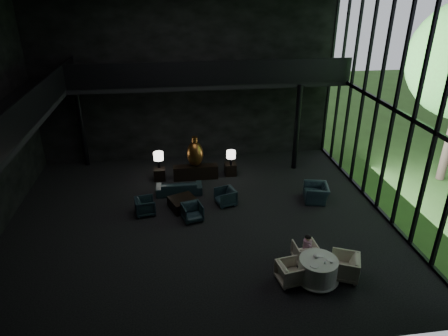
{
  "coord_description": "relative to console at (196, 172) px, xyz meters",
  "views": [
    {
      "loc": [
        -0.8,
        -12.6,
        8.11
      ],
      "look_at": [
        0.97,
        0.5,
        1.87
      ],
      "focal_mm": 32.0,
      "sensor_mm": 36.0,
      "label": 1
    }
  ],
  "objects": [
    {
      "name": "wall_back",
      "position": [
        -0.1,
        2.5,
        3.68
      ],
      "size": [
        14.0,
        0.04,
        8.0
      ],
      "primitive_type": "cube",
      "color": "black",
      "rests_on": "ground"
    },
    {
      "name": "window_armchair",
      "position": [
        4.67,
        -2.62,
        0.13
      ],
      "size": [
        0.86,
        1.13,
        0.89
      ],
      "primitive_type": "imported",
      "rotation": [
        0.0,
        0.0,
        -1.77
      ],
      "color": "black",
      "rests_on": "floor"
    },
    {
      "name": "cereal_bowl",
      "position": [
        3.04,
        -7.09,
        0.47
      ],
      "size": [
        0.16,
        0.16,
        0.08
      ],
      "primitive_type": "ellipsoid",
      "color": "white",
      "rests_on": "dining_table"
    },
    {
      "name": "plate_a",
      "position": [
        2.87,
        -7.46,
        0.44
      ],
      "size": [
        0.34,
        0.34,
        0.02
      ],
      "primitive_type": "cylinder",
      "rotation": [
        0.0,
        0.0,
        0.4
      ],
      "color": "white",
      "rests_on": "dining_table"
    },
    {
      "name": "bronze_urn",
      "position": [
        0.0,
        0.02,
        0.89
      ],
      "size": [
        0.73,
        0.73,
        1.35
      ],
      "color": "#97631E",
      "rests_on": "console"
    },
    {
      "name": "railing_left",
      "position": [
        -5.1,
        -3.5,
        4.28
      ],
      "size": [
        0.06,
        12.0,
        1.0
      ],
      "primitive_type": "cube",
      "color": "black",
      "rests_on": "mezzanine_left"
    },
    {
      "name": "dining_table",
      "position": [
        3.09,
        -7.23,
        0.01
      ],
      "size": [
        1.28,
        1.28,
        0.75
      ],
      "color": "white",
      "rests_on": "floor"
    },
    {
      "name": "sofa",
      "position": [
        -0.78,
        -1.29,
        0.02
      ],
      "size": [
        1.74,
        0.53,
        0.68
      ],
      "primitive_type": "imported",
      "rotation": [
        0.0,
        0.0,
        3.13
      ],
      "color": "black",
      "rests_on": "floor"
    },
    {
      "name": "dining_chair_north",
      "position": [
        3.02,
        -6.27,
        0.01
      ],
      "size": [
        0.67,
        0.63,
        0.66
      ],
      "primitive_type": "imported",
      "rotation": [
        0.0,
        0.0,
        3.19
      ],
      "color": "beige",
      "rests_on": "floor"
    },
    {
      "name": "side_table_left",
      "position": [
        -1.6,
        0.11,
        -0.04
      ],
      "size": [
        0.49,
        0.49,
        0.54
      ],
      "primitive_type": "cube",
      "color": "black",
      "rests_on": "floor"
    },
    {
      "name": "wall_front",
      "position": [
        -0.1,
        -9.5,
        3.68
      ],
      "size": [
        14.0,
        0.04,
        8.0
      ],
      "primitive_type": "cube",
      "color": "black",
      "rests_on": "ground"
    },
    {
      "name": "table_lamp_left",
      "position": [
        -1.6,
        0.23,
        0.75
      ],
      "size": [
        0.44,
        0.44,
        0.73
      ],
      "color": "black",
      "rests_on": "side_table_left"
    },
    {
      "name": "column_ne",
      "position": [
        4.7,
        0.5,
        1.68
      ],
      "size": [
        0.24,
        0.24,
        4.0
      ],
      "primitive_type": "cylinder",
      "color": "black",
      "rests_on": "floor"
    },
    {
      "name": "lounge_armchair_east",
      "position": [
        1.01,
        -2.45,
        0.04
      ],
      "size": [
        0.81,
        0.84,
        0.71
      ],
      "primitive_type": "imported",
      "rotation": [
        0.0,
        0.0,
        -1.3
      ],
      "color": "black",
      "rests_on": "floor"
    },
    {
      "name": "console",
      "position": [
        0.0,
        0.0,
        0.0
      ],
      "size": [
        1.98,
        0.45,
        0.63
      ],
      "primitive_type": "cube",
      "color": "black",
      "rests_on": "floor"
    },
    {
      "name": "cream_pot",
      "position": [
        3.2,
        -7.41,
        0.47
      ],
      "size": [
        0.06,
        0.06,
        0.07
      ],
      "primitive_type": "cylinder",
      "rotation": [
        0.0,
        0.0,
        -0.01
      ],
      "color": "#99999E",
      "rests_on": "dining_table"
    },
    {
      "name": "coffee_table",
      "position": [
        -0.68,
        -2.52,
        -0.1
      ],
      "size": [
        1.24,
        1.24,
        0.43
      ],
      "primitive_type": "cube",
      "rotation": [
        0.0,
        0.0,
        0.38
      ],
      "color": "black",
      "rests_on": "floor"
    },
    {
      "name": "side_table_right",
      "position": [
        1.6,
        0.18,
        -0.04
      ],
      "size": [
        0.51,
        0.51,
        0.56
      ],
      "primitive_type": "cube",
      "color": "black",
      "rests_on": "floor"
    },
    {
      "name": "child",
      "position": [
        3.04,
        -6.34,
        0.41
      ],
      "size": [
        0.26,
        0.26,
        0.56
      ],
      "rotation": [
        0.0,
        0.0,
        3.14
      ],
      "color": "#C999A1",
      "rests_on": "dining_chair_north"
    },
    {
      "name": "coffee_cup",
      "position": [
        3.39,
        -7.4,
        0.48
      ],
      "size": [
        0.11,
        0.11,
        0.06
      ],
      "primitive_type": "cylinder",
      "rotation": [
        0.0,
        0.0,
        -0.37
      ],
      "color": "white",
      "rests_on": "saucer"
    },
    {
      "name": "table_lamp_right",
      "position": [
        1.6,
        0.02,
        0.73
      ],
      "size": [
        0.41,
        0.41,
        0.68
      ],
      "color": "black",
      "rests_on": "side_table_right"
    },
    {
      "name": "column_nw",
      "position": [
        -5.1,
        2.2,
        1.68
      ],
      "size": [
        0.24,
        0.24,
        4.0
      ],
      "primitive_type": "cylinder",
      "color": "black",
      "rests_on": "floor"
    },
    {
      "name": "lounge_armchair_west",
      "position": [
        -2.11,
        -2.75,
        0.03
      ],
      "size": [
        0.73,
        0.77,
        0.69
      ],
      "primitive_type": "imported",
      "rotation": [
        0.0,
        0.0,
        1.74
      ],
      "color": "#16232C",
      "rests_on": "floor"
    },
    {
      "name": "floor",
      "position": [
        -0.1,
        -3.5,
        -0.32
      ],
      "size": [
        14.0,
        12.0,
        0.02
      ],
      "primitive_type": "cube",
      "color": "black",
      "rests_on": "ground"
    },
    {
      "name": "saucer",
      "position": [
        3.38,
        -7.26,
        0.44
      ],
      "size": [
        0.17,
        0.17,
        0.01
      ],
      "primitive_type": "cylinder",
      "rotation": [
        0.0,
        0.0,
        -0.08
      ],
      "color": "white",
      "rests_on": "dining_table"
    },
    {
      "name": "mezzanine_back",
      "position": [
        0.9,
        1.5,
        3.68
      ],
      "size": [
        12.0,
        2.0,
        0.25
      ],
      "primitive_type": "cube",
      "color": "black",
      "rests_on": "wall_back"
    },
    {
      "name": "dining_chair_east",
      "position": [
        3.94,
        -7.17,
        0.13
      ],
      "size": [
        1.09,
        1.12,
        0.89
      ],
      "primitive_type": "imported",
      "rotation": [
        0.0,
        0.0,
        -1.99
      ],
      "color": "beige",
      "rests_on": "floor"
    },
    {
      "name": "railing_back",
      "position": [
        0.9,
        0.5,
        4.28
      ],
      "size": [
        12.0,
        0.06,
        1.0
      ],
      "primitive_type": "cube",
      "color": "black",
      "rests_on": "mezzanine_back"
    },
    {
      "name": "plate_b",
      "position": [
        3.22,
        -7.03,
        0.44
      ],
      "size": [
        0.25,
        0.25,
        0.02
      ],
      "primitive_type": "cylinder",
      "rotation": [
        0.0,
        0.0,
        0.16
      ],
      "color": "white",
      "rests_on": "dining_table"
    },
    {
      "name": "lounge_armchair_south",
      "position": [
        -0.37,
        -3.42,
        0.02
      ],
      "size": [
        0.79,
        0.76,
        0.68
      ],
      "primitive_type": "imported",
      "rotation": [
        0.0,
        0.0,
        0.25
      ],
      "color": "black",
      "rests_on": "floor"
    },
    {
      "name": "mezzanine_left",
      "position": [
        -6.1,
        -3.5,
        3.68
      ],
      "size": [
        2.0,
        12.0,
        0.25
      ],
      "primitive_type": "cube",
      "color": "black",
      "rests_on": "wall_left"
    },
    {
      "name": "dining_chair_west",
      "position": [
        2.28,
        -7.18,
        0.04
      ],
      "size": [
        0.75,
        0.78,
        0.71
      ],
      "primitive_type": "imported",
      "rotation": [
        0.0,
        0.0,
        1.73
      ],
      "color": "beige",
      "rests_on": "floor"
    },
    {
      "name": "curtain_wall",
      "position": [
        6.85,
        -3.5,
        3.68
      ],
      "size": [
        0.2,
        12.0,
        8.0
      ],
      "primitive_type": null,
      "color": "black",
      "rests_on": "ground"
    }
  ]
}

